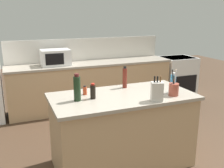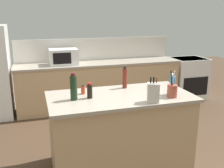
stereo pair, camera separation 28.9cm
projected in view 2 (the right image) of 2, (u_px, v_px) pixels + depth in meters
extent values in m
plane|color=#473323|center=(120.00, 163.00, 3.44)|extent=(14.00, 14.00, 0.00)
cube|color=tan|center=(100.00, 86.00, 5.43)|extent=(3.30, 0.62, 0.90)
cube|color=#9E9384|center=(99.00, 63.00, 5.31)|extent=(3.34, 0.66, 0.04)
cube|color=beige|center=(96.00, 49.00, 5.54)|extent=(3.30, 0.03, 0.46)
cube|color=tan|center=(120.00, 132.00, 3.32)|extent=(1.70, 0.83, 0.90)
cube|color=#9E9384|center=(120.00, 97.00, 3.20)|extent=(1.76, 0.89, 0.04)
cube|color=white|center=(188.00, 78.00, 6.02)|extent=(0.76, 0.64, 0.92)
cube|color=black|center=(196.00, 86.00, 5.75)|extent=(0.61, 0.01, 0.41)
cube|color=black|center=(189.00, 59.00, 5.90)|extent=(0.68, 0.58, 0.02)
cube|color=white|center=(64.00, 57.00, 5.06)|extent=(0.54, 0.38, 0.30)
cube|color=black|center=(62.00, 58.00, 4.87)|extent=(0.33, 0.01, 0.21)
cube|color=beige|center=(153.00, 93.00, 2.91)|extent=(0.16, 0.14, 0.22)
cylinder|color=black|center=(151.00, 80.00, 2.88)|extent=(0.02, 0.02, 0.07)
cylinder|color=black|center=(154.00, 80.00, 2.88)|extent=(0.02, 0.02, 0.07)
cylinder|color=brown|center=(157.00, 80.00, 2.88)|extent=(0.02, 0.02, 0.07)
cylinder|color=brown|center=(172.00, 91.00, 3.10)|extent=(0.12, 0.12, 0.15)
cylinder|color=olive|center=(174.00, 78.00, 3.07)|extent=(0.01, 0.05, 0.18)
cylinder|color=black|center=(171.00, 78.00, 3.06)|extent=(0.01, 0.05, 0.18)
cylinder|color=#B2B2B7|center=(174.00, 79.00, 3.05)|extent=(0.01, 0.03, 0.18)
cylinder|color=maroon|center=(125.00, 78.00, 3.47)|extent=(0.06, 0.06, 0.26)
cylinder|color=black|center=(125.00, 68.00, 3.43)|extent=(0.04, 0.04, 0.03)
cylinder|color=#3384BC|center=(172.00, 85.00, 3.20)|extent=(0.07, 0.07, 0.23)
cylinder|color=white|center=(173.00, 75.00, 3.17)|extent=(0.05, 0.05, 0.03)
cylinder|color=black|center=(90.00, 91.00, 3.07)|extent=(0.06, 0.06, 0.16)
cylinder|color=#B22319|center=(89.00, 84.00, 3.04)|extent=(0.04, 0.04, 0.02)
cylinder|color=black|center=(74.00, 88.00, 2.99)|extent=(0.08, 0.08, 0.28)
cylinder|color=#4C1919|center=(73.00, 75.00, 2.95)|extent=(0.05, 0.05, 0.03)
cylinder|color=#B73D1E|center=(83.00, 90.00, 3.23)|extent=(0.05, 0.05, 0.10)
cylinder|color=black|center=(83.00, 86.00, 3.22)|extent=(0.03, 0.03, 0.02)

